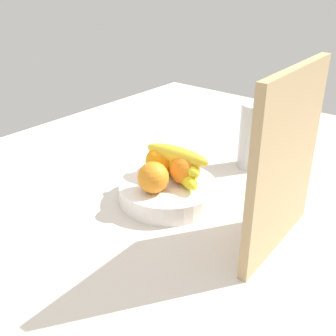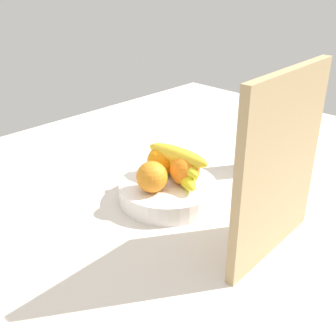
{
  "view_description": "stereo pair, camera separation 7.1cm",
  "coord_description": "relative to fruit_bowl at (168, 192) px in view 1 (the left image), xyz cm",
  "views": [
    {
      "loc": [
        64.33,
        52.12,
        51.1
      ],
      "look_at": [
        -2.35,
        -2.33,
        8.55
      ],
      "focal_mm": 44.25,
      "sensor_mm": 36.0,
      "label": 1
    },
    {
      "loc": [
        59.62,
        57.42,
        51.1
      ],
      "look_at": [
        -2.35,
        -2.33,
        8.55
      ],
      "focal_mm": 44.25,
      "sensor_mm": 36.0,
      "label": 2
    }
  ],
  "objects": [
    {
      "name": "orange_front_right",
      "position": [
        -2.66,
        2.94,
        5.85
      ],
      "size": [
        7.16,
        7.16,
        7.16
      ],
      "primitive_type": "sphere",
      "color": "orange",
      "rests_on": "fruit_bowl"
    },
    {
      "name": "orange_front_left",
      "position": [
        5.16,
        -0.07,
        5.85
      ],
      "size": [
        7.16,
        7.16,
        7.16
      ],
      "primitive_type": "sphere",
      "color": "orange",
      "rests_on": "fruit_bowl"
    },
    {
      "name": "thermos_tumbler",
      "position": [
        -29.19,
        6.25,
        6.74
      ],
      "size": [
        7.92,
        7.92,
        18.02
      ],
      "primitive_type": "cylinder",
      "color": "#B0B5C0",
      "rests_on": "ground_plane"
    },
    {
      "name": "cutting_board",
      "position": [
        -0.31,
        27.69,
        15.73
      ],
      "size": [
        28.05,
        2.85,
        36.0
      ],
      "primitive_type": "cube",
      "rotation": [
        0.0,
        0.0,
        0.04
      ],
      "color": "tan",
      "rests_on": "ground_plane"
    },
    {
      "name": "banana_bunch",
      "position": [
        -3.29,
        0.5,
        6.47
      ],
      "size": [
        12.67,
        18.77,
        8.4
      ],
      "color": "yellow",
      "rests_on": "fruit_bowl"
    },
    {
      "name": "fruit_bowl",
      "position": [
        0.0,
        0.0,
        0.0
      ],
      "size": [
        23.29,
        23.29,
        4.55
      ],
      "primitive_type": "cylinder",
      "color": "white",
      "rests_on": "ground_plane"
    },
    {
      "name": "ground_plane",
      "position": [
        2.35,
        2.33,
        -3.77
      ],
      "size": [
        180.0,
        140.0,
        3.0
      ],
      "primitive_type": "cube",
      "color": "beige"
    },
    {
      "name": "orange_center",
      "position": [
        -2.33,
        -4.4,
        5.85
      ],
      "size": [
        7.16,
        7.16,
        7.16
      ],
      "primitive_type": "sphere",
      "color": "orange",
      "rests_on": "fruit_bowl"
    }
  ]
}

